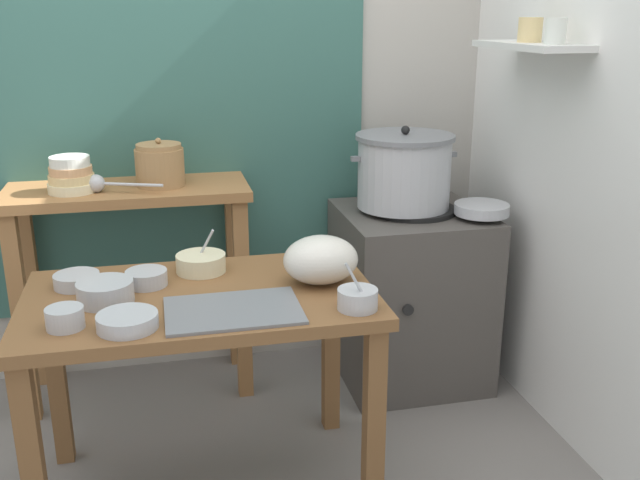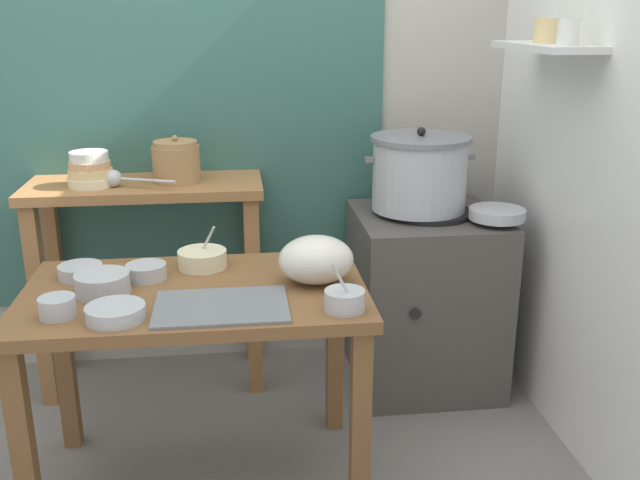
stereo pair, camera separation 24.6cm
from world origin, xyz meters
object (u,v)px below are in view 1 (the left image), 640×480
Objects in this scene: prep_bowl_4 at (358,298)px; prep_bowl_6 at (201,262)px; back_shelf_table at (131,240)px; serving_tray at (233,310)px; prep_bowl_0 at (105,291)px; prep_bowl_1 at (127,320)px; prep_bowl_5 at (77,280)px; bowl_stack_enamel at (71,176)px; prep_bowl_2 at (146,277)px; prep_table at (201,326)px; steamer_pot at (404,171)px; stove_block at (410,294)px; prep_bowl_3 at (65,317)px; wide_pan at (482,209)px; plastic_bag at (321,260)px; ladle at (99,184)px; clay_pot at (160,165)px.

prep_bowl_6 is at bearing 135.22° from prep_bowl_4.
back_shelf_table reaches higher than serving_tray.
prep_bowl_1 is (0.07, -0.21, -0.01)m from prep_bowl_0.
prep_bowl_5 is (-0.84, 0.38, -0.01)m from prep_bowl_4.
bowl_stack_enamel is 1.37× the size of prep_bowl_2.
prep_bowl_2 reaches higher than prep_table.
serving_tray is 2.62× the size of prep_bowl_4.
prep_table is 5.98× the size of bowl_stack_enamel.
prep_bowl_4 is at bearing -28.83° from prep_bowl_2.
steamer_pot is 1.36m from prep_bowl_0.
stove_block is at bearing -4.06° from bowl_stack_enamel.
prep_bowl_1 is at bearing 179.03° from prep_bowl_4.
prep_bowl_6 is at bearing 43.02° from prep_bowl_3.
wide_pan reaches higher than stove_block.
wide_pan is at bearing 30.30° from plastic_bag.
ladle is at bearing 86.19° from prep_bowl_3.
ladle reaches higher than prep_bowl_3.
bowl_stack_enamel is at bearing 132.87° from prep_bowl_4.
prep_table is 1.15m from stove_block.
bowl_stack_enamel is at bearing -174.46° from clay_pot.
prep_bowl_4 is (0.62, -0.34, 0.01)m from prep_bowl_2.
prep_bowl_6 is (0.23, 0.42, 0.01)m from prep_bowl_1.
stove_block is 5.82× the size of prep_bowl_2.
clay_pot is 0.79× the size of plastic_bag.
prep_bowl_6 is at bearing 83.83° from prep_table.
prep_bowl_1 is 0.40m from prep_bowl_5.
prep_bowl_0 is 1.12× the size of prep_bowl_4.
prep_table is 7.57× the size of prep_bowl_5.
bowl_stack_enamel is 0.62m from prep_bowl_5.
back_shelf_table is at bearing 106.62° from prep_table.
stove_block is 4.03× the size of clay_pot.
prep_table is 0.33m from prep_bowl_1.
prep_bowl_1 is 0.18m from prep_bowl_3.
prep_bowl_3 is (-0.22, -0.29, 0.01)m from prep_bowl_2.
bowl_stack_enamel is at bearing 176.68° from steamer_pot.
steamer_pot is at bearing -6.32° from clay_pot.
prep_bowl_4 reaches higher than prep_bowl_5.
plastic_bag reaches higher than prep_bowl_5.
prep_bowl_4 is (0.88, -0.95, -0.21)m from bowl_stack_enamel.
bowl_stack_enamel is 0.72m from prep_bowl_6.
stove_block reaches higher than serving_tray.
prep_table is at bearing 117.76° from serving_tray.
prep_bowl_6 reaches higher than prep_bowl_1.
prep_bowl_2 is 0.20m from prep_bowl_6.
steamer_pot is at bearing 21.14° from prep_bowl_5.
prep_bowl_2 reaches higher than prep_bowl_1.
wide_pan is 1.38m from prep_bowl_2.
wide_pan reaches higher than prep_bowl_3.
ladle is 1.69× the size of prep_bowl_0.
steamer_pot is at bearing 26.80° from prep_bowl_6.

